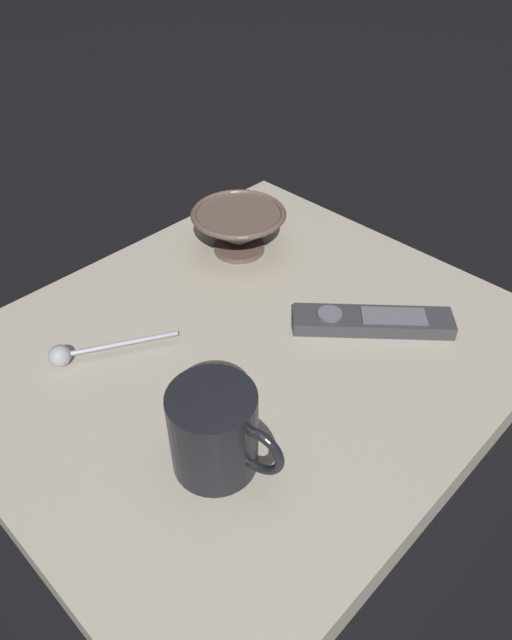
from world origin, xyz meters
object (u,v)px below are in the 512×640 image
object	(u,v)px
teaspoon	(73,353)
tv_remote_near	(373,321)
cereal_bowl	(239,229)
coffee_mug	(215,431)

from	to	relation	value
teaspoon	tv_remote_near	size ratio (longest dim) A/B	0.77
tv_remote_near	cereal_bowl	bearing A→B (deg)	-1.10
coffee_mug	tv_remote_near	world-z (taller)	coffee_mug
teaspoon	tv_remote_near	world-z (taller)	teaspoon
coffee_mug	tv_remote_near	bearing A→B (deg)	-87.87
cereal_bowl	tv_remote_near	distance (m)	0.24
teaspoon	tv_remote_near	xyz separation A→B (m)	(-0.21, -0.29, -0.00)
cereal_bowl	teaspoon	bearing A→B (deg)	95.60
cereal_bowl	tv_remote_near	xyz separation A→B (m)	(-0.24, 0.00, -0.03)
cereal_bowl	teaspoon	distance (m)	0.30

